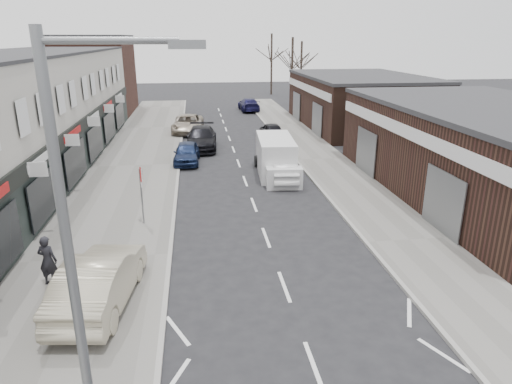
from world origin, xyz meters
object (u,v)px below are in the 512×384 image
object	(u,v)px
sedan_on_pavement	(100,280)
parked_car_right_a	(284,170)
parked_car_left_c	(188,124)
parked_car_right_b	(272,130)
parked_car_left_a	(187,153)
street_lamp	(83,269)
white_van	(276,158)
parked_car_right_c	(249,105)
parked_car_left_b	(201,138)
warning_sign	(141,178)
pedestrian	(48,260)

from	to	relation	value
sedan_on_pavement	parked_car_right_a	world-z (taller)	sedan_on_pavement
parked_car_left_c	parked_car_right_b	world-z (taller)	parked_car_left_c
parked_car_left_a	street_lamp	bearing A→B (deg)	-90.12
white_van	parked_car_left_c	bearing A→B (deg)	115.30
sedan_on_pavement	parked_car_left_c	bearing A→B (deg)	-87.68
parked_car_right_c	parked_car_right_a	bearing A→B (deg)	85.45
parked_car_left_c	white_van	bearing A→B (deg)	-64.34
parked_car_left_c	parked_car_left_b	bearing A→B (deg)	-76.08
warning_sign	parked_car_right_c	size ratio (longest dim) A/B	0.55
parked_car_right_a	street_lamp	bearing A→B (deg)	75.35
parked_car_right_a	parked_car_right_b	world-z (taller)	parked_car_right_a
pedestrian	parked_car_left_b	world-z (taller)	pedestrian
street_lamp	warning_sign	bearing A→B (deg)	92.84
parked_car_right_a	parked_car_left_a	bearing A→B (deg)	-35.74
parked_car_left_a	parked_car_right_b	distance (m)	9.89
white_van	pedestrian	distance (m)	15.51
street_lamp	parked_car_right_c	bearing A→B (deg)	80.15
warning_sign	parked_car_right_b	size ratio (longest dim) A/B	0.71
warning_sign	parked_car_right_c	world-z (taller)	warning_sign
parked_car_left_c	parked_car_right_a	size ratio (longest dim) A/B	1.36
parked_car_left_b	parked_car_right_c	bearing A→B (deg)	75.06
street_lamp	parked_car_left_c	world-z (taller)	street_lamp
warning_sign	parked_car_left_c	size ratio (longest dim) A/B	0.49
white_van	parked_car_right_c	world-z (taller)	white_van
white_van	parked_car_right_a	world-z (taller)	white_van
parked_car_left_b	parked_car_left_c	world-z (taller)	parked_car_left_b
sedan_on_pavement	parked_car_right_b	xyz separation A→B (m)	(9.34, 24.13, -0.29)
parked_car_left_a	sedan_on_pavement	bearing A→B (deg)	-95.51
street_lamp	parked_car_right_b	world-z (taller)	street_lamp
sedan_on_pavement	pedestrian	bearing A→B (deg)	-29.95
street_lamp	parked_car_right_c	xyz separation A→B (m)	(7.90, 45.48, -3.90)
warning_sign	pedestrian	size ratio (longest dim) A/B	1.55
sedan_on_pavement	parked_car_right_a	size ratio (longest dim) A/B	1.24
sedan_on_pavement	parked_car_left_b	world-z (taller)	sedan_on_pavement
parked_car_left_b	parked_car_right_a	distance (m)	10.03
parked_car_left_c	parked_car_left_a	bearing A→B (deg)	-85.53
sedan_on_pavement	parked_car_right_c	world-z (taller)	sedan_on_pavement
parked_car_right_c	warning_sign	bearing A→B (deg)	73.28
white_van	parked_car_right_b	distance (m)	10.72
parked_car_right_a	parked_car_right_c	distance (m)	27.02
warning_sign	street_lamp	bearing A→B (deg)	-87.16
street_lamp	parked_car_right_b	xyz separation A→B (m)	(8.03, 30.47, -3.97)
parked_car_left_a	parked_car_right_a	size ratio (longest dim) A/B	1.01
street_lamp	parked_car_right_a	distance (m)	20.07
white_van	parked_car_right_c	size ratio (longest dim) A/B	1.20
parked_car_right_a	sedan_on_pavement	bearing A→B (deg)	61.83
street_lamp	warning_sign	distance (m)	13.04
parked_car_right_a	warning_sign	bearing A→B (deg)	43.04
warning_sign	pedestrian	bearing A→B (deg)	-117.59
parked_car_right_b	parked_car_right_c	distance (m)	15.01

